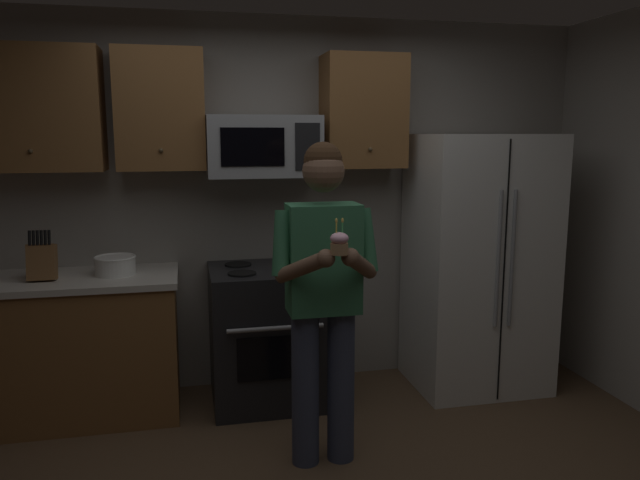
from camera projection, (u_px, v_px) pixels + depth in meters
name	position (u px, v px, depth m)	size (l,w,h in m)	color
wall_back	(280.00, 204.00, 4.43)	(4.40, 0.10, 2.60)	gray
oven_range	(268.00, 335.00, 4.16)	(0.76, 0.70, 0.93)	black
microwave	(263.00, 146.00, 4.06)	(0.74, 0.41, 0.40)	#9EA0A5
refrigerator	(478.00, 263.00, 4.37)	(0.90, 0.75, 1.80)	white
cabinet_row_upper	(172.00, 110.00, 3.95)	(2.78, 0.36, 0.76)	brown
counter_left	(64.00, 348.00, 3.91)	(1.44, 0.66, 0.92)	brown
knife_block	(42.00, 261.00, 3.74)	(0.16, 0.15, 0.32)	brown
bowl_large_white	(115.00, 265.00, 3.90)	(0.26, 0.26, 0.12)	white
person	(324.00, 287.00, 3.27)	(0.60, 0.48, 1.76)	#383F59
cupcake	(339.00, 243.00, 2.90)	(0.09, 0.09, 0.17)	#A87F56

